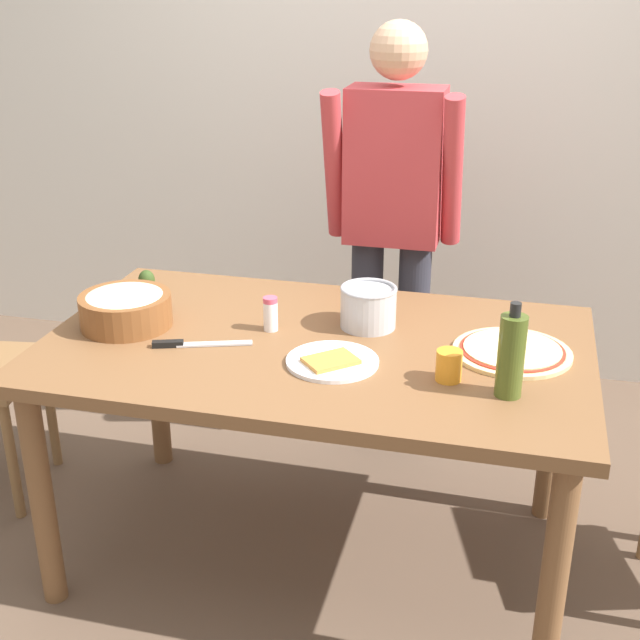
% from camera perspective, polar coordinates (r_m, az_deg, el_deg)
% --- Properties ---
extents(ground, '(8.00, 8.00, 0.00)m').
position_cam_1_polar(ground, '(2.87, -0.25, -15.46)').
color(ground, brown).
extents(wall_back, '(5.60, 0.10, 2.60)m').
position_cam_1_polar(wall_back, '(3.85, 5.84, 15.59)').
color(wall_back, silver).
rests_on(wall_back, ground).
extents(dining_table, '(1.60, 0.96, 0.76)m').
position_cam_1_polar(dining_table, '(2.51, -0.28, -3.40)').
color(dining_table, brown).
rests_on(dining_table, ground).
extents(person_cook, '(0.49, 0.25, 1.62)m').
position_cam_1_polar(person_cook, '(3.09, 4.96, 6.99)').
color(person_cook, '#2D2D38').
rests_on(person_cook, ground).
extents(pizza_raw_on_board, '(0.34, 0.34, 0.02)m').
position_cam_1_polar(pizza_raw_on_board, '(2.45, 12.92, -2.08)').
color(pizza_raw_on_board, beige).
rests_on(pizza_raw_on_board, dining_table).
extents(plate_with_slice, '(0.26, 0.26, 0.02)m').
position_cam_1_polar(plate_with_slice, '(2.34, 0.83, -2.82)').
color(plate_with_slice, white).
rests_on(plate_with_slice, dining_table).
extents(popcorn_bowl, '(0.28, 0.28, 0.11)m').
position_cam_1_polar(popcorn_bowl, '(2.63, -13.07, 0.88)').
color(popcorn_bowl, brown).
rests_on(popcorn_bowl, dining_table).
extents(olive_oil_bottle, '(0.07, 0.07, 0.26)m').
position_cam_1_polar(olive_oil_bottle, '(2.18, 12.85, -2.35)').
color(olive_oil_bottle, '#47561E').
rests_on(olive_oil_bottle, dining_table).
extents(steel_pot, '(0.17, 0.17, 0.13)m').
position_cam_1_polar(steel_pot, '(2.56, 3.30, 0.93)').
color(steel_pot, '#B7B7BC').
rests_on(steel_pot, dining_table).
extents(cup_orange, '(0.07, 0.07, 0.08)m').
position_cam_1_polar(cup_orange, '(2.26, 8.74, -3.07)').
color(cup_orange, orange).
rests_on(cup_orange, dining_table).
extents(salt_shaker, '(0.04, 0.04, 0.11)m').
position_cam_1_polar(salt_shaker, '(2.54, -3.38, 0.42)').
color(salt_shaker, white).
rests_on(salt_shaker, dining_table).
extents(chef_knife, '(0.28, 0.12, 0.02)m').
position_cam_1_polar(chef_knife, '(2.47, -8.83, -1.61)').
color(chef_knife, silver).
rests_on(chef_knife, dining_table).
extents(avocado, '(0.06, 0.06, 0.07)m').
position_cam_1_polar(avocado, '(2.92, -11.69, 2.68)').
color(avocado, '#2D4219').
rests_on(avocado, dining_table).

